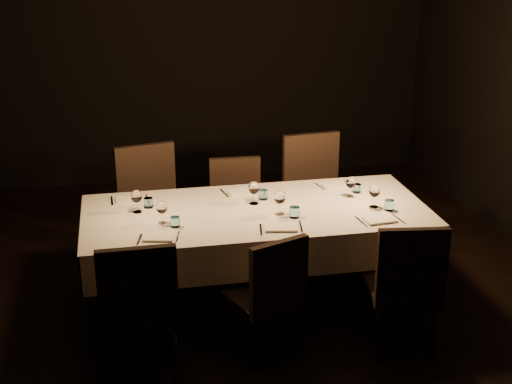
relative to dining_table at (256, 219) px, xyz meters
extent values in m
cube|color=black|center=(0.00, 0.00, -0.69)|extent=(5.00, 6.00, 0.01)
cube|color=black|center=(0.00, 3.00, 0.81)|extent=(5.00, 0.01, 3.00)
cube|color=black|center=(0.00, -3.00, 0.81)|extent=(5.00, 0.01, 3.00)
cube|color=black|center=(0.00, 0.00, 0.04)|extent=(2.40, 1.00, 0.04)
cylinder|color=black|center=(-1.12, -0.42, -0.33)|extent=(0.07, 0.07, 0.71)
cylinder|color=black|center=(-1.12, 0.42, -0.33)|extent=(0.07, 0.07, 0.71)
cylinder|color=black|center=(1.12, -0.42, -0.33)|extent=(0.07, 0.07, 0.71)
cylinder|color=black|center=(1.12, 0.42, -0.33)|extent=(0.07, 0.07, 0.71)
cube|color=beige|center=(0.00, 0.00, 0.07)|extent=(2.52, 1.12, 0.01)
cube|color=beige|center=(0.00, 0.55, -0.08)|extent=(2.52, 0.01, 0.28)
cube|color=beige|center=(0.00, -0.55, -0.08)|extent=(2.52, 0.01, 0.28)
cube|color=beige|center=(1.25, 0.00, -0.08)|extent=(0.01, 1.12, 0.28)
cube|color=beige|center=(-1.25, 0.00, -0.08)|extent=(0.01, 1.12, 0.28)
cylinder|color=black|center=(-0.71, -0.58, -0.48)|extent=(0.04, 0.04, 0.41)
cylinder|color=black|center=(-0.71, -0.96, -0.48)|extent=(0.04, 0.04, 0.41)
cylinder|color=black|center=(-1.10, -0.58, -0.48)|extent=(0.04, 0.04, 0.41)
cylinder|color=black|center=(-1.10, -0.97, -0.48)|extent=(0.04, 0.04, 0.41)
cube|color=black|center=(-0.91, -0.77, -0.25)|extent=(0.47, 0.47, 0.06)
cube|color=black|center=(-0.90, -0.98, 0.04)|extent=(0.47, 0.06, 0.51)
cube|color=white|center=(-0.74, -0.38, 0.08)|extent=(0.22, 0.17, 0.01)
cube|color=silver|center=(-0.86, -0.38, 0.08)|extent=(0.05, 0.18, 0.01)
cube|color=silver|center=(-0.61, -0.38, 0.08)|extent=(0.05, 0.18, 0.01)
cylinder|color=#BAE2F2|center=(-0.61, -0.20, 0.11)|extent=(0.07, 0.07, 0.07)
cylinder|color=white|center=(-0.69, -0.12, 0.08)|extent=(0.06, 0.06, 0.00)
cylinder|color=white|center=(-0.69, -0.12, 0.12)|extent=(0.01, 0.01, 0.08)
ellipsoid|color=white|center=(-0.69, -0.12, 0.19)|extent=(0.08, 0.08, 0.09)
cylinder|color=black|center=(0.01, -0.45, -0.50)|extent=(0.04, 0.04, 0.37)
cylinder|color=black|center=(0.14, -0.77, -0.50)|extent=(0.04, 0.04, 0.37)
cylinder|color=black|center=(-0.31, -0.57, -0.50)|extent=(0.04, 0.04, 0.37)
cylinder|color=black|center=(-0.18, -0.89, -0.50)|extent=(0.04, 0.04, 0.37)
cube|color=black|center=(-0.09, -0.67, -0.29)|extent=(0.55, 0.55, 0.05)
cube|color=black|center=(-0.02, -0.84, -0.04)|extent=(0.41, 0.20, 0.46)
cube|color=white|center=(0.10, -0.38, 0.08)|extent=(0.24, 0.18, 0.02)
cube|color=silver|center=(-0.04, -0.38, 0.08)|extent=(0.05, 0.20, 0.01)
cube|color=silver|center=(0.24, -0.38, 0.08)|extent=(0.04, 0.20, 0.01)
cylinder|color=#BAE2F2|center=(0.24, -0.20, 0.11)|extent=(0.07, 0.07, 0.08)
cylinder|color=white|center=(0.15, -0.12, 0.08)|extent=(0.07, 0.07, 0.00)
cylinder|color=white|center=(0.15, -0.12, 0.12)|extent=(0.01, 0.01, 0.09)
ellipsoid|color=white|center=(0.15, -0.12, 0.21)|extent=(0.09, 0.09, 0.10)
cylinder|color=black|center=(1.06, -0.61, -0.49)|extent=(0.04, 0.04, 0.39)
cylinder|color=black|center=(1.00, -0.97, -0.49)|extent=(0.04, 0.04, 0.39)
cylinder|color=black|center=(0.69, -0.55, -0.49)|extent=(0.04, 0.04, 0.39)
cylinder|color=black|center=(0.64, -0.92, -0.49)|extent=(0.04, 0.04, 0.39)
cube|color=black|center=(0.85, -0.76, -0.26)|extent=(0.51, 0.51, 0.06)
cube|color=black|center=(0.82, -0.96, 0.01)|extent=(0.46, 0.11, 0.49)
cube|color=white|center=(0.82, -0.38, 0.08)|extent=(0.23, 0.16, 0.02)
cube|color=silver|center=(0.68, -0.38, 0.08)|extent=(0.04, 0.20, 0.01)
cube|color=silver|center=(0.96, -0.38, 0.08)|extent=(0.04, 0.20, 0.01)
cylinder|color=#BAE2F2|center=(0.96, -0.20, 0.11)|extent=(0.07, 0.07, 0.08)
cylinder|color=white|center=(0.87, -0.12, 0.08)|extent=(0.07, 0.07, 0.00)
cylinder|color=white|center=(0.87, -0.12, 0.12)|extent=(0.01, 0.01, 0.08)
ellipsoid|color=white|center=(0.87, -0.12, 0.20)|extent=(0.09, 0.09, 0.10)
cylinder|color=black|center=(-0.87, 0.44, -0.47)|extent=(0.04, 0.04, 0.43)
cylinder|color=black|center=(-0.96, 0.85, -0.47)|extent=(0.04, 0.04, 0.43)
cylinder|color=black|center=(-0.46, 0.53, -0.47)|extent=(0.04, 0.04, 0.43)
cylinder|color=black|center=(-0.55, 0.94, -0.47)|extent=(0.04, 0.04, 0.43)
cube|color=black|center=(-0.71, 0.69, -0.22)|extent=(0.59, 0.59, 0.07)
cube|color=black|center=(-0.75, 0.90, 0.08)|extent=(0.50, 0.15, 0.54)
cube|color=white|center=(-0.90, 0.38, 0.08)|extent=(0.21, 0.14, 0.02)
cube|color=silver|center=(-1.04, 0.38, 0.08)|extent=(0.02, 0.19, 0.01)
cube|color=silver|center=(-0.77, 0.38, 0.08)|extent=(0.02, 0.19, 0.01)
cylinder|color=#BAE2F2|center=(-0.77, 0.20, 0.11)|extent=(0.07, 0.07, 0.07)
cylinder|color=white|center=(-0.86, 0.12, 0.08)|extent=(0.06, 0.06, 0.00)
cylinder|color=white|center=(-0.86, 0.12, 0.12)|extent=(0.01, 0.01, 0.08)
ellipsoid|color=white|center=(-0.86, 0.12, 0.20)|extent=(0.08, 0.08, 0.10)
cylinder|color=black|center=(-0.20, 0.50, -0.50)|extent=(0.04, 0.04, 0.37)
cylinder|color=black|center=(-0.19, 0.85, -0.50)|extent=(0.04, 0.04, 0.37)
cylinder|color=black|center=(0.15, 0.49, -0.50)|extent=(0.04, 0.04, 0.37)
cylinder|color=black|center=(0.16, 0.84, -0.50)|extent=(0.04, 0.04, 0.37)
cube|color=black|center=(-0.02, 0.67, -0.29)|extent=(0.45, 0.45, 0.06)
cube|color=black|center=(-0.01, 0.85, -0.02)|extent=(0.43, 0.07, 0.47)
cube|color=white|center=(-0.04, 0.38, 0.08)|extent=(0.23, 0.17, 0.02)
cube|color=silver|center=(-0.18, 0.38, 0.08)|extent=(0.05, 0.19, 0.01)
cube|color=silver|center=(0.10, 0.38, 0.08)|extent=(0.04, 0.19, 0.01)
cylinder|color=#BAE2F2|center=(0.10, 0.20, 0.11)|extent=(0.07, 0.07, 0.08)
cylinder|color=white|center=(0.01, 0.12, 0.08)|extent=(0.07, 0.07, 0.00)
cylinder|color=white|center=(0.01, 0.12, 0.12)|extent=(0.01, 0.01, 0.08)
ellipsoid|color=white|center=(0.01, 0.12, 0.20)|extent=(0.09, 0.09, 0.10)
cylinder|color=black|center=(0.50, 0.46, -0.47)|extent=(0.04, 0.04, 0.44)
cylinder|color=black|center=(0.46, 0.88, -0.47)|extent=(0.04, 0.04, 0.44)
cylinder|color=black|center=(0.93, 0.50, -0.47)|extent=(0.04, 0.04, 0.44)
cylinder|color=black|center=(0.88, 0.92, -0.47)|extent=(0.04, 0.04, 0.44)
cube|color=black|center=(0.69, 0.69, -0.22)|extent=(0.56, 0.56, 0.07)
cube|color=black|center=(0.67, 0.91, 0.09)|extent=(0.51, 0.10, 0.55)
cube|color=white|center=(0.72, 0.38, 0.08)|extent=(0.22, 0.16, 0.01)
cube|color=silver|center=(0.60, 0.38, 0.08)|extent=(0.05, 0.18, 0.01)
cube|color=silver|center=(0.84, 0.38, 0.08)|extent=(0.05, 0.18, 0.01)
cylinder|color=#BAE2F2|center=(0.84, 0.20, 0.11)|extent=(0.06, 0.06, 0.07)
cylinder|color=white|center=(0.76, 0.12, 0.08)|extent=(0.06, 0.06, 0.00)
cylinder|color=white|center=(0.76, 0.12, 0.12)|extent=(0.01, 0.01, 0.08)
ellipsoid|color=white|center=(0.76, 0.12, 0.19)|extent=(0.08, 0.08, 0.09)
camera|label=1|loc=(-0.95, -4.76, 2.01)|focal=50.00mm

